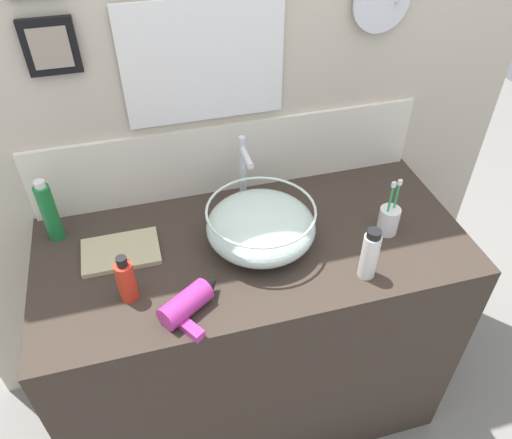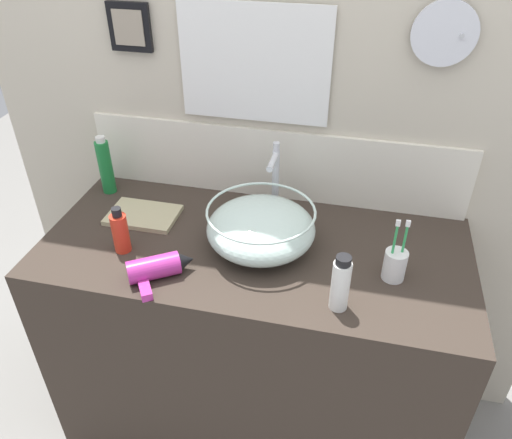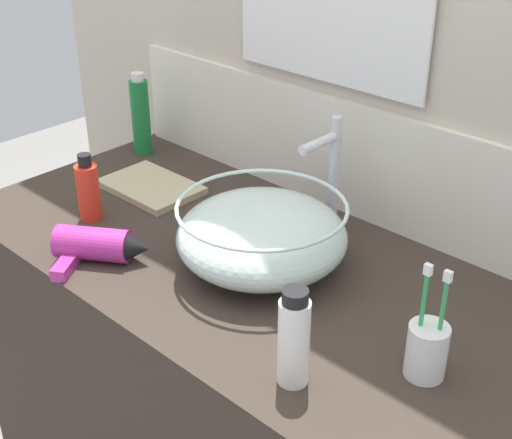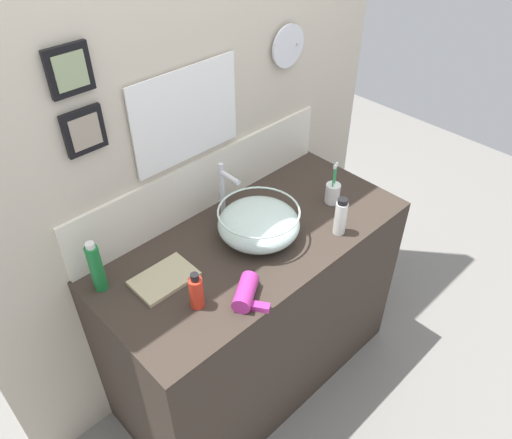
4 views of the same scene
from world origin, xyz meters
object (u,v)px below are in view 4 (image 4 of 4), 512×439
at_px(glass_bowl_sink, 258,223).
at_px(shampoo_bottle, 96,267).
at_px(toothbrush_cup, 333,193).
at_px(soap_dispenser, 341,217).
at_px(faucet, 224,187).
at_px(hair_drier, 247,290).
at_px(spray_bottle, 196,292).
at_px(hand_towel, 164,279).

relative_size(glass_bowl_sink, shampoo_bottle, 1.53).
bearing_deg(shampoo_bottle, toothbrush_cup, -13.95).
bearing_deg(toothbrush_cup, glass_bowl_sink, 172.00).
distance_m(soap_dispenser, shampoo_bottle, 0.96).
height_order(faucet, shampoo_bottle, faucet).
bearing_deg(toothbrush_cup, hair_drier, -167.18).
bearing_deg(shampoo_bottle, faucet, 1.11).
bearing_deg(hair_drier, spray_bottle, 149.77).
height_order(faucet, soap_dispenser, faucet).
xyz_separation_m(toothbrush_cup, shampoo_bottle, (-1.01, 0.25, 0.05)).
relative_size(glass_bowl_sink, hand_towel, 1.44).
bearing_deg(hand_towel, toothbrush_cup, -8.47).
relative_size(faucet, soap_dispenser, 1.48).
bearing_deg(glass_bowl_sink, shampoo_bottle, 162.29).
bearing_deg(soap_dispenser, faucet, 121.89).
bearing_deg(spray_bottle, hair_drier, -30.23).
xyz_separation_m(faucet, toothbrush_cup, (0.40, -0.26, -0.09)).
xyz_separation_m(glass_bowl_sink, spray_bottle, (-0.41, -0.11, -0.00)).
xyz_separation_m(faucet, hand_towel, (-0.42, -0.14, -0.14)).
xyz_separation_m(hair_drier, soap_dispenser, (0.51, -0.00, 0.05)).
bearing_deg(hand_towel, soap_dispenser, -22.06).
distance_m(toothbrush_cup, shampoo_bottle, 1.04).
bearing_deg(soap_dispenser, hand_towel, 157.94).
height_order(hair_drier, spray_bottle, spray_bottle).
height_order(soap_dispenser, shampoo_bottle, shampoo_bottle).
xyz_separation_m(soap_dispenser, spray_bottle, (-0.67, 0.10, -0.01)).
bearing_deg(faucet, shampoo_bottle, -178.89).
bearing_deg(spray_bottle, toothbrush_cup, 4.09).
bearing_deg(hand_towel, hair_drier, -58.06).
xyz_separation_m(shampoo_bottle, hand_towel, (0.19, -0.13, -0.10)).
height_order(toothbrush_cup, shampoo_bottle, shampoo_bottle).
bearing_deg(hair_drier, faucet, 58.39).
xyz_separation_m(soap_dispenser, shampoo_bottle, (-0.87, 0.40, 0.02)).
distance_m(toothbrush_cup, soap_dispenser, 0.21).
distance_m(hair_drier, toothbrush_cup, 0.67).
xyz_separation_m(soap_dispenser, hand_towel, (-0.68, 0.28, -0.07)).
relative_size(faucet, hand_towel, 1.09).
bearing_deg(faucet, glass_bowl_sink, -90.00).
xyz_separation_m(hair_drier, hand_towel, (-0.17, 0.27, -0.02)).
bearing_deg(toothbrush_cup, faucet, 146.74).
relative_size(glass_bowl_sink, faucet, 1.32).
bearing_deg(toothbrush_cup, hand_towel, 171.53).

